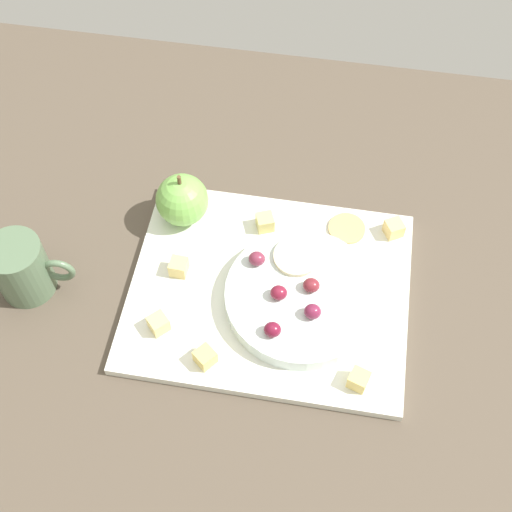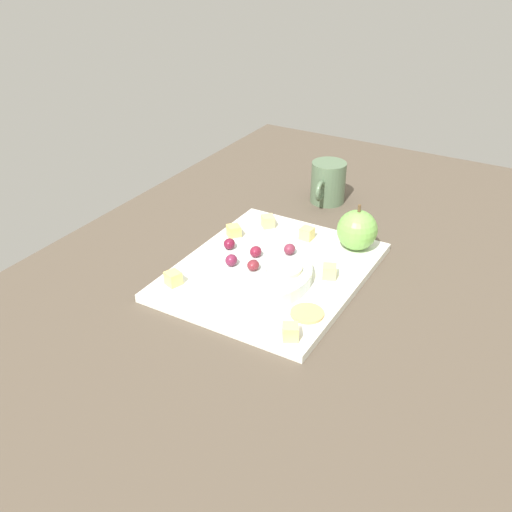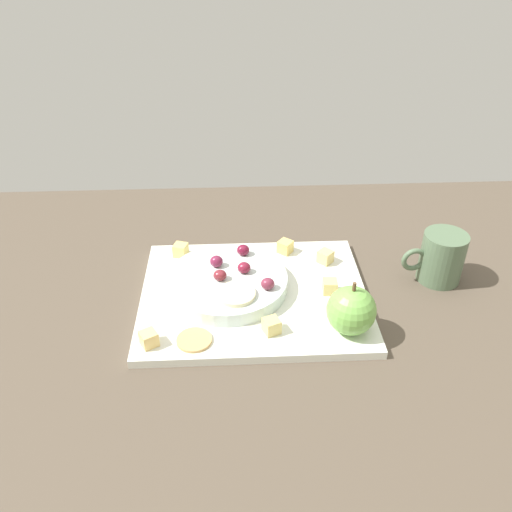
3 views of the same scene
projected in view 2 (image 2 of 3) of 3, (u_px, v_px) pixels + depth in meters
The scene contains 19 objects.
table at pixel (282, 296), 92.34cm from camera, with size 134.92×81.05×4.98cm, color brown.
platter at pixel (272, 271), 92.93cm from camera, with size 33.59×27.36×1.26cm, color white.
serving_dish at pixel (253, 271), 89.63cm from camera, with size 18.16×18.16×2.14cm, color silver.
apple_whole at pixel (357, 230), 96.38cm from camera, with size 6.70×6.70×6.70cm, color #75B64E.
apple_stem at pixel (359, 208), 94.38cm from camera, with size 0.50×0.50×1.20cm, color brown.
cheese_cube_0 at pixel (307, 233), 100.26cm from camera, with size 2.08×2.08×2.08cm, color #E5C976.
cheese_cube_1 at pixel (329, 271), 89.68cm from camera, with size 2.08×2.08×2.08cm, color #E1CB76.
cheese_cube_2 at pixel (268, 221), 104.14cm from camera, with size 2.08×2.08×2.08cm, color #ECD079.
cheese_cube_3 at pixel (290, 332), 76.83cm from camera, with size 2.08×2.08×2.08cm, color #F4CD78.
cheese_cube_4 at pixel (234, 231), 100.94cm from camera, with size 2.08×2.08×2.08cm, color #F1D16A.
cheese_cube_5 at pixel (173, 278), 88.03cm from camera, with size 2.08×2.08×2.08cm, color #F2D36F.
cracker_0 at pixel (307, 313), 81.79cm from camera, with size 4.74×4.74×0.40cm, color tan.
grape_0 at pixel (231, 260), 88.68cm from camera, with size 1.98×1.78×1.81cm, color maroon.
grape_1 at pixel (290, 249), 91.60cm from camera, with size 1.98×1.78×1.75cm, color maroon.
grape_2 at pixel (253, 265), 87.63cm from camera, with size 1.98×1.78×1.59cm, color maroon.
grape_3 at pixel (257, 251), 91.24cm from camera, with size 1.98×1.78×1.71cm, color maroon.
grape_4 at pixel (231, 243), 93.42cm from camera, with size 1.98×1.78×1.74cm, color maroon.
apple_slice_0 at pixel (284, 268), 87.85cm from camera, with size 5.57×5.57×0.60cm, color beige.
cup at pixel (328, 183), 114.58cm from camera, with size 9.93×6.72×8.11cm.
Camera 2 is at (-68.03, -34.88, 54.84)cm, focal length 41.27 mm.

